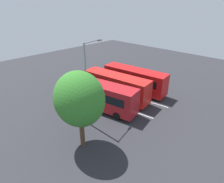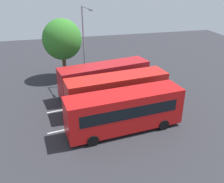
{
  "view_description": "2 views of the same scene",
  "coord_description": "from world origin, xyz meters",
  "px_view_note": "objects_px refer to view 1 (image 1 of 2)",
  "views": [
    {
      "loc": [
        -15.43,
        17.55,
        12.36
      ],
      "look_at": [
        0.52,
        0.97,
        1.37
      ],
      "focal_mm": 30.53,
      "sensor_mm": 36.0,
      "label": 1
    },
    {
      "loc": [
        -4.9,
        -20.08,
        11.78
      ],
      "look_at": [
        0.34,
        0.8,
        1.51
      ],
      "focal_mm": 39.23,
      "sensor_mm": 36.0,
      "label": 2
    }
  ],
  "objects_px": {
    "street_lamp": "(88,80)",
    "bus_center_left": "(116,86)",
    "pedestrian": "(72,86)",
    "depot_tree": "(79,99)",
    "bus_far_left": "(134,79)",
    "bus_center_right": "(100,95)"
  },
  "relations": [
    {
      "from": "bus_far_left",
      "to": "street_lamp",
      "type": "relative_size",
      "value": 1.11
    },
    {
      "from": "bus_far_left",
      "to": "street_lamp",
      "type": "xyz_separation_m",
      "value": [
        -1.7,
        10.05,
        3.26
      ]
    },
    {
      "from": "bus_center_left",
      "to": "bus_center_right",
      "type": "height_order",
      "value": "same"
    },
    {
      "from": "bus_far_left",
      "to": "depot_tree",
      "type": "xyz_separation_m",
      "value": [
        -3.96,
        12.86,
        3.02
      ]
    },
    {
      "from": "bus_far_left",
      "to": "bus_center_right",
      "type": "distance_m",
      "value": 7.03
    },
    {
      "from": "bus_far_left",
      "to": "bus_center_left",
      "type": "xyz_separation_m",
      "value": [
        0.35,
        3.63,
        0.0
      ]
    },
    {
      "from": "bus_far_left",
      "to": "pedestrian",
      "type": "relative_size",
      "value": 5.67
    },
    {
      "from": "pedestrian",
      "to": "depot_tree",
      "type": "height_order",
      "value": "depot_tree"
    },
    {
      "from": "bus_center_left",
      "to": "pedestrian",
      "type": "relative_size",
      "value": 5.68
    },
    {
      "from": "bus_far_left",
      "to": "bus_center_left",
      "type": "bearing_deg",
      "value": 78.04
    },
    {
      "from": "bus_far_left",
      "to": "pedestrian",
      "type": "distance_m",
      "value": 9.24
    },
    {
      "from": "bus_center_right",
      "to": "street_lamp",
      "type": "height_order",
      "value": "street_lamp"
    },
    {
      "from": "depot_tree",
      "to": "pedestrian",
      "type": "bearing_deg",
      "value": -30.95
    },
    {
      "from": "street_lamp",
      "to": "depot_tree",
      "type": "height_order",
      "value": "street_lamp"
    },
    {
      "from": "street_lamp",
      "to": "bus_center_left",
      "type": "bearing_deg",
      "value": 5.68
    },
    {
      "from": "bus_center_left",
      "to": "street_lamp",
      "type": "xyz_separation_m",
      "value": [
        -2.05,
        6.42,
        3.26
      ]
    },
    {
      "from": "pedestrian",
      "to": "depot_tree",
      "type": "xyz_separation_m",
      "value": [
        -10.26,
        6.15,
        3.85
      ]
    },
    {
      "from": "bus_center_right",
      "to": "pedestrian",
      "type": "bearing_deg",
      "value": -14.1
    },
    {
      "from": "bus_far_left",
      "to": "depot_tree",
      "type": "relative_size",
      "value": 1.35
    },
    {
      "from": "street_lamp",
      "to": "bus_far_left",
      "type": "bearing_deg",
      "value": -2.43
    },
    {
      "from": "bus_center_right",
      "to": "street_lamp",
      "type": "distance_m",
      "value": 4.72
    },
    {
      "from": "depot_tree",
      "to": "bus_far_left",
      "type": "bearing_deg",
      "value": -72.9
    }
  ]
}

